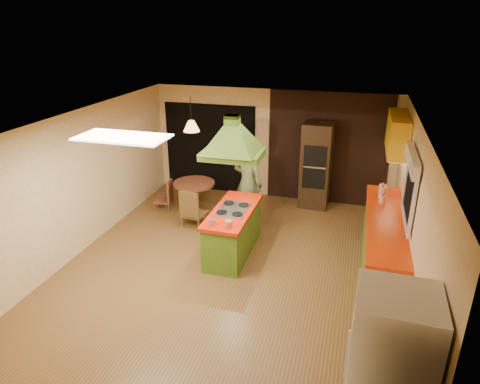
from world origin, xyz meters
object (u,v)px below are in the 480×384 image
(canister_large, at_px, (382,192))
(kitchen_island, at_px, (233,231))
(man, at_px, (248,183))
(dining_table, at_px, (194,191))
(wall_oven, at_px, (316,165))
(refrigerator, at_px, (387,375))

(canister_large, bearing_deg, kitchen_island, -156.33)
(kitchen_island, relative_size, man, 0.94)
(man, distance_m, dining_table, 1.37)
(wall_oven, bearing_deg, kitchen_island, -111.91)
(refrigerator, xyz_separation_m, wall_oven, (-1.31, 5.71, 0.06))
(kitchen_island, height_order, canister_large, canister_large)
(kitchen_island, xyz_separation_m, wall_oven, (1.14, 2.51, 0.52))
(kitchen_island, distance_m, refrigerator, 4.06)
(refrigerator, bearing_deg, dining_table, 130.44)
(refrigerator, bearing_deg, kitchen_island, 129.05)
(refrigerator, relative_size, dining_table, 1.98)
(kitchen_island, distance_m, man, 1.28)
(man, relative_size, dining_table, 2.01)
(man, bearing_deg, wall_oven, -112.17)
(kitchen_island, bearing_deg, refrigerator, -52.17)
(canister_large, bearing_deg, man, 177.82)
(man, bearing_deg, kitchen_island, 112.23)
(man, height_order, wall_oven, wall_oven)
(man, distance_m, canister_large, 2.54)
(canister_large, bearing_deg, refrigerator, -90.46)
(refrigerator, distance_m, canister_large, 4.29)
(man, bearing_deg, refrigerator, 139.57)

